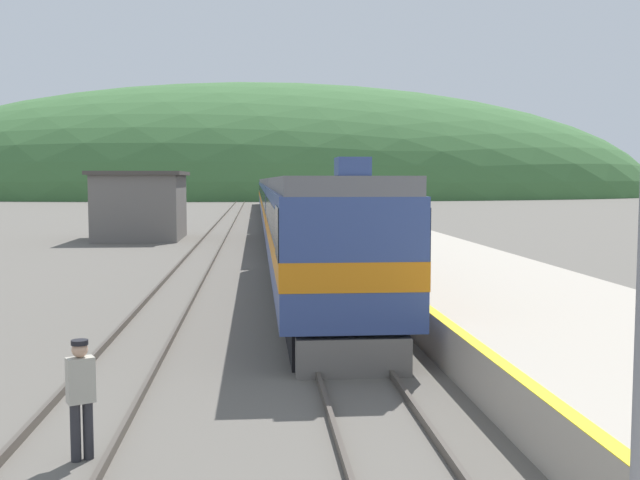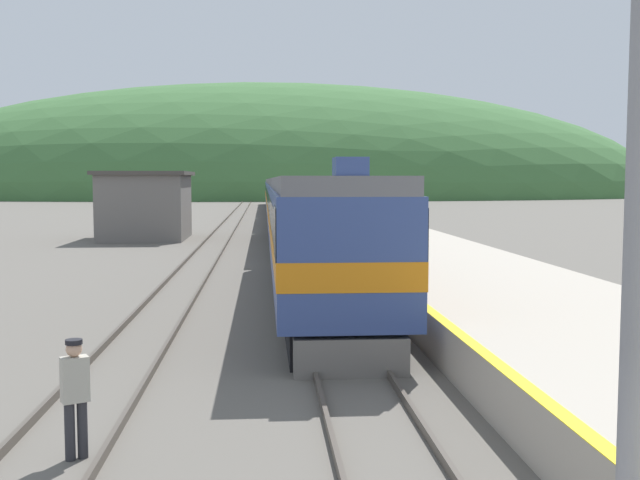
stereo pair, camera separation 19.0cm
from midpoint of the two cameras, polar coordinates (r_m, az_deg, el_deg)
track_main at (r=73.41m, az=-2.90°, el=1.67°), size 1.52×180.00×0.16m
track_siding at (r=73.44m, az=-6.51°, el=1.64°), size 1.52×180.00×0.16m
platform at (r=53.82m, az=2.90°, el=1.03°), size 6.22×140.00×0.97m
distant_hills at (r=172.25m, az=-3.71°, el=3.32°), size 182.36×82.06×50.85m
station_shed at (r=49.78m, az=-13.02°, el=2.61°), size 5.72×7.21×4.38m
express_train_lead_car at (r=23.49m, az=0.06°, el=0.47°), size 2.94×19.05×4.28m
carriage_second at (r=44.37m, az=-1.99°, el=2.40°), size 2.93×20.62×3.92m
carriage_third at (r=65.85m, az=-2.75°, el=3.12°), size 2.93×20.62×3.92m
carriage_fourth at (r=87.33m, az=-3.13°, el=3.48°), size 2.93×20.62×3.92m
carriage_fifth at (r=108.83m, az=-3.36°, el=3.70°), size 2.93×20.62×3.92m
track_worker at (r=10.93m, az=-17.68°, el=-10.96°), size 0.42×0.36×1.67m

